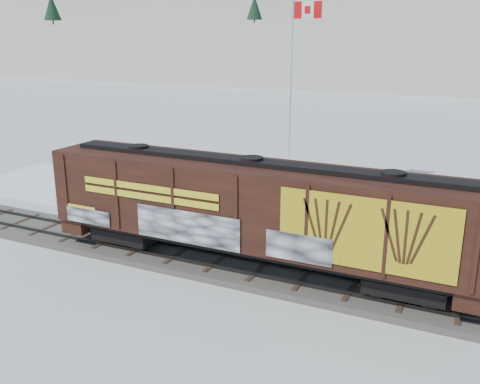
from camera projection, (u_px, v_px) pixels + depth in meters
The scene contains 9 objects.
ground at pixel (180, 259), 24.57m from camera, with size 500.00×500.00×0.00m, color white.
rail_track at pixel (180, 256), 24.52m from camera, with size 50.00×3.40×0.43m.
parking_strip at pixel (248, 212), 31.05m from camera, with size 40.00×8.00×0.03m, color white.
hillside at pixel (456, 17), 141.53m from camera, with size 360.00×110.00×93.00m.
hopper_railcar at pixel (252, 208), 22.21m from camera, with size 18.66×3.06×4.61m.
flagpole at pixel (291, 122), 34.57m from camera, with size 2.30×0.90×12.04m.
car_silver at pixel (122, 191), 32.27m from camera, with size 1.83×4.54×1.55m, color #A7A9AE.
car_white at pixel (323, 208), 28.96m from camera, with size 1.78×5.09×1.68m, color white.
car_dark at pixel (402, 217), 27.73m from camera, with size 2.12×5.21×1.51m, color black.
Camera 1 is at (12.27, -19.28, 9.92)m, focal length 40.00 mm.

